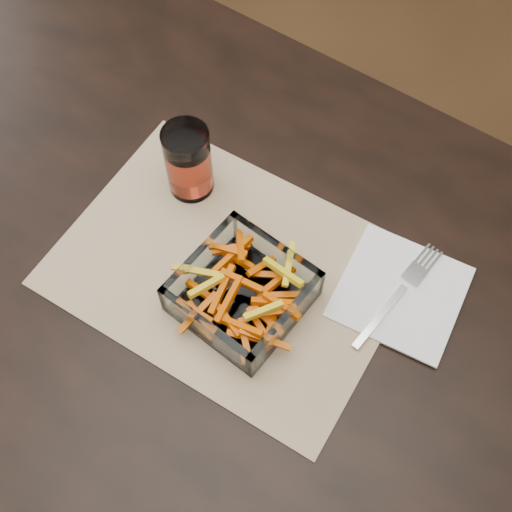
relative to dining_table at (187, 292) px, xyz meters
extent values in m
plane|color=#331E0F|center=(0.00, 0.00, -0.66)|extent=(4.50, 4.50, 0.00)
cube|color=black|center=(0.00, 0.00, 0.07)|extent=(1.60, 0.90, 0.03)
cylinder|color=black|center=(-0.72, 0.37, -0.30)|extent=(0.06, 0.06, 0.72)
cube|color=tan|center=(0.06, 0.03, 0.09)|extent=(0.47, 0.36, 0.00)
cube|color=white|center=(0.10, 0.00, 0.10)|extent=(0.16, 0.16, 0.01)
cube|color=white|center=(0.11, 0.07, 0.12)|extent=(0.15, 0.02, 0.06)
cube|color=white|center=(0.10, -0.07, 0.12)|extent=(0.15, 0.02, 0.06)
cube|color=white|center=(0.03, 0.01, 0.12)|extent=(0.02, 0.15, 0.06)
cube|color=white|center=(0.17, 0.00, 0.12)|extent=(0.02, 0.15, 0.06)
cylinder|color=white|center=(-0.07, 0.11, 0.15)|extent=(0.07, 0.07, 0.12)
cylinder|color=#B02D19|center=(-0.07, 0.11, 0.14)|extent=(0.06, 0.06, 0.08)
cube|color=white|center=(0.27, 0.13, 0.09)|extent=(0.18, 0.18, 0.00)
cube|color=silver|center=(0.26, 0.09, 0.10)|extent=(0.02, 0.11, 0.00)
cube|color=silver|center=(0.27, 0.17, 0.10)|extent=(0.03, 0.03, 0.00)
cube|color=silver|center=(0.26, 0.20, 0.10)|extent=(0.01, 0.04, 0.00)
cube|color=silver|center=(0.27, 0.20, 0.10)|extent=(0.01, 0.04, 0.00)
cube|color=silver|center=(0.28, 0.20, 0.10)|extent=(0.01, 0.04, 0.00)
cube|color=silver|center=(0.28, 0.20, 0.10)|extent=(0.01, 0.04, 0.00)
camera|label=1|loc=(0.32, -0.28, 0.87)|focal=45.00mm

